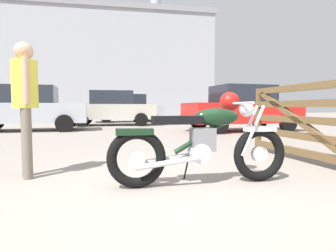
# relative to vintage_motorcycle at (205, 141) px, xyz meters

# --- Properties ---
(ground_plane) EXTENTS (80.00, 80.00, 0.00)m
(ground_plane) POSITION_rel_vintage_motorcycle_xyz_m (-0.42, -0.36, -0.49)
(ground_plane) COLOR gray
(vintage_motorcycle) EXTENTS (2.08, 0.74, 1.07)m
(vintage_motorcycle) POSITION_rel_vintage_motorcycle_xyz_m (0.00, 0.00, 0.00)
(vintage_motorcycle) COLOR black
(vintage_motorcycle) RESTS_ON ground_plane
(timber_gate) EXTENTS (0.18, 2.54, 1.60)m
(timber_gate) POSITION_rel_vintage_motorcycle_xyz_m (1.98, 0.70, 0.21)
(timber_gate) COLOR brown
(timber_gate) RESTS_ON ground_plane
(bystander) EXTENTS (0.30, 0.44, 1.66)m
(bystander) POSITION_rel_vintage_motorcycle_xyz_m (-2.05, 0.76, 0.53)
(bystander) COLOR #706656
(bystander) RESTS_ON ground_plane
(red_hatchback_near) EXTENTS (4.30, 2.12, 1.67)m
(red_hatchback_near) POSITION_rel_vintage_motorcycle_xyz_m (3.87, 6.57, 0.34)
(red_hatchback_near) COLOR black
(red_hatchback_near) RESTS_ON ground_plane
(silver_sedan_mid) EXTENTS (4.26, 2.03, 1.67)m
(silver_sedan_mid) POSITION_rel_vintage_motorcycle_xyz_m (-3.86, 8.38, 0.34)
(silver_sedan_mid) COLOR black
(silver_sedan_mid) RESTS_ON ground_plane
(blue_hatchback_right) EXTENTS (4.26, 2.05, 1.67)m
(blue_hatchback_right) POSITION_rel_vintage_motorcycle_xyz_m (0.34, 14.36, 0.34)
(blue_hatchback_right) COLOR black
(blue_hatchback_right) RESTS_ON ground_plane
(white_estate_far) EXTENTS (4.30, 2.12, 1.67)m
(white_estate_far) POSITION_rel_vintage_motorcycle_xyz_m (-0.70, 11.08, 0.34)
(white_estate_far) COLOR black
(white_estate_far) RESTS_ON ground_plane
(industrial_building) EXTENTS (20.73, 10.89, 21.68)m
(industrial_building) POSITION_rel_vintage_motorcycle_xyz_m (-0.43, 28.10, 4.75)
(industrial_building) COLOR #9EA0A8
(industrial_building) RESTS_ON ground_plane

